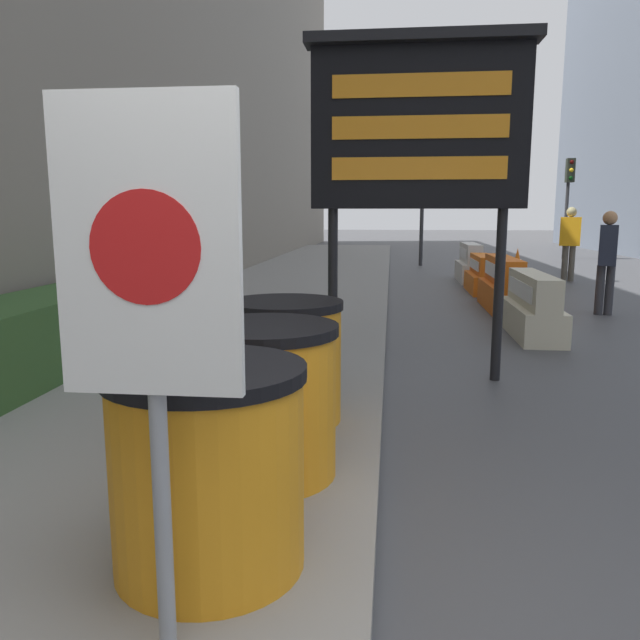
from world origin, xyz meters
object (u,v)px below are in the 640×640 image
(barrel_drum_back, at_px, (285,361))
(jersey_barrier_cream, at_px, (532,309))
(traffic_cone_mid, at_px, (530,292))
(pedestrian_worker, at_px, (570,238))
(traffic_light_near_curb, at_px, (423,160))
(barrel_drum_foreground, at_px, (208,466))
(jersey_barrier_orange_far, at_px, (503,287))
(pedestrian_passerby, at_px, (607,254))
(message_board, at_px, (419,128))
(jersey_barrier_white, at_px, (470,265))
(traffic_cone_near, at_px, (517,263))
(warning_sign, at_px, (150,289))
(jersey_barrier_orange_near, at_px, (483,276))
(traffic_cone_far, at_px, (533,286))
(traffic_light_far_side, at_px, (569,186))
(barrel_drum_middle, at_px, (265,400))

(barrel_drum_back, distance_m, jersey_barrier_cream, 5.13)
(traffic_cone_mid, height_order, pedestrian_worker, pedestrian_worker)
(traffic_cone_mid, relative_size, traffic_light_near_curb, 0.14)
(barrel_drum_foreground, relative_size, jersey_barrier_cream, 0.48)
(jersey_barrier_orange_far, relative_size, pedestrian_passerby, 1.25)
(message_board, height_order, jersey_barrier_cream, message_board)
(barrel_drum_foreground, xyz_separation_m, jersey_barrier_white, (2.72, 13.28, -0.20))
(barrel_drum_foreground, height_order, traffic_cone_near, barrel_drum_foreground)
(jersey_barrier_orange_far, height_order, traffic_light_near_curb, traffic_light_near_curb)
(warning_sign, xyz_separation_m, jersey_barrier_orange_near, (2.71, 11.70, -1.11))
(jersey_barrier_orange_far, distance_m, traffic_light_near_curb, 9.63)
(message_board, height_order, traffic_cone_far, message_board)
(traffic_cone_mid, bearing_deg, jersey_barrier_orange_far, -160.72)
(barrel_drum_back, bearing_deg, jersey_barrier_white, 76.51)
(jersey_barrier_cream, distance_m, jersey_barrier_orange_far, 2.34)
(warning_sign, height_order, traffic_light_near_curb, traffic_light_near_curb)
(traffic_light_far_side, relative_size, pedestrian_worker, 1.97)
(jersey_barrier_orange_near, relative_size, jersey_barrier_white, 0.94)
(warning_sign, height_order, message_board, message_board)
(barrel_drum_foreground, relative_size, traffic_cone_near, 1.15)
(jersey_barrier_white, bearing_deg, jersey_barrier_orange_near, -90.00)
(jersey_barrier_orange_far, xyz_separation_m, traffic_light_near_curb, (-1.00, 9.13, 2.89))
(barrel_drum_middle, bearing_deg, barrel_drum_back, 92.87)
(barrel_drum_foreground, distance_m, traffic_light_near_curb, 18.06)
(traffic_cone_near, distance_m, pedestrian_worker, 1.44)
(barrel_drum_back, distance_m, traffic_cone_near, 12.88)
(jersey_barrier_orange_far, distance_m, traffic_light_far_side, 13.62)
(traffic_light_near_curb, bearing_deg, barrel_drum_back, -96.19)
(warning_sign, relative_size, traffic_cone_far, 2.83)
(barrel_drum_back, relative_size, traffic_light_far_side, 0.25)
(barrel_drum_middle, xyz_separation_m, message_board, (0.96, 2.89, 1.89))
(barrel_drum_foreground, xyz_separation_m, jersey_barrier_orange_near, (2.72, 11.11, -0.26))
(barrel_drum_back, bearing_deg, traffic_cone_far, 65.57)
(barrel_drum_back, relative_size, pedestrian_worker, 0.49)
(barrel_drum_foreground, xyz_separation_m, traffic_light_far_side, (7.10, 21.35, 2.01))
(barrel_drum_foreground, relative_size, pedestrian_worker, 0.49)
(barrel_drum_back, distance_m, jersey_barrier_white, 11.65)
(traffic_light_far_side, xyz_separation_m, pedestrian_worker, (-1.96, -7.77, -1.54))
(traffic_cone_near, bearing_deg, jersey_barrier_orange_far, -103.26)
(traffic_cone_far, relative_size, traffic_light_near_curb, 0.15)
(traffic_light_near_curb, bearing_deg, traffic_cone_far, -78.39)
(barrel_drum_foreground, height_order, barrel_drum_back, same)
(traffic_cone_mid, xyz_separation_m, pedestrian_passerby, (1.09, -0.52, 0.70))
(jersey_barrier_orange_far, height_order, pedestrian_passerby, pedestrian_passerby)
(jersey_barrier_orange_near, height_order, traffic_cone_far, jersey_barrier_orange_near)
(warning_sign, distance_m, jersey_barrier_orange_near, 12.06)
(barrel_drum_foreground, distance_m, pedestrian_passerby, 9.37)
(message_board, bearing_deg, jersey_barrier_orange_far, 70.33)
(jersey_barrier_cream, relative_size, traffic_light_near_curb, 0.41)
(jersey_barrier_white, distance_m, pedestrian_worker, 2.52)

